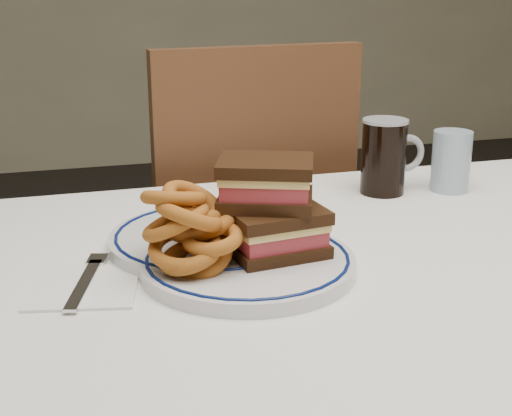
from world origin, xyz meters
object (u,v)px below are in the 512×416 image
object	(u,v)px
beer_mug	(385,156)
far_plate	(212,239)
chair_far	(240,235)
reuben_sandwich	(271,207)
main_plate	(248,262)

from	to	relation	value
beer_mug	far_plate	distance (m)	0.41
chair_far	reuben_sandwich	size ratio (longest dim) A/B	6.43
main_plate	far_plate	distance (m)	0.10
main_plate	reuben_sandwich	distance (m)	0.08
main_plate	reuben_sandwich	xyz separation A→B (m)	(0.04, 0.01, 0.07)
chair_far	reuben_sandwich	distance (m)	0.75
far_plate	main_plate	bearing A→B (deg)	-74.90
reuben_sandwich	chair_far	bearing A→B (deg)	79.00
reuben_sandwich	main_plate	bearing A→B (deg)	-163.45
beer_mug	far_plate	bearing A→B (deg)	-153.54
reuben_sandwich	beer_mug	size ratio (longest dim) A/B	1.13
beer_mug	far_plate	xyz separation A→B (m)	(-0.36, -0.18, -0.06)
beer_mug	chair_far	bearing A→B (deg)	112.51
chair_far	main_plate	size ratio (longest dim) A/B	3.41
chair_far	main_plate	world-z (taller)	chair_far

